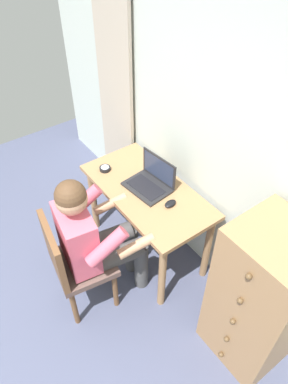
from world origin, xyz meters
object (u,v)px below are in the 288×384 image
Objects in this scene: computer_mouse at (170,204)px; laptop at (151,181)px; dresser at (260,300)px; chair at (73,261)px; desk_clock at (105,169)px; desk at (147,200)px; person_seated at (95,235)px.

laptop is at bearing 169.86° from computer_mouse.
laptop is 3.66× the size of computer_mouse.
dresser is 1.27m from chair.
desk_clock is (-1.48, -0.20, 0.16)m from dresser.
desk is 0.28m from computer_mouse.
desk is 0.43m from desk_clock.
desk_clock is at bearing 130.11° from chair.
desk_clock is (-0.49, 0.58, 0.24)m from chair.
desk is at bearing 98.17° from chair.
desk is 1.26× the size of chair.
laptop is (-0.14, 0.58, 0.10)m from person_seated.
person_seated is 3.27× the size of laptop.
desk_clock reaches higher than desk.
dresser reaches higher than laptop.
desk is at bearing -75.67° from laptop.
dresser reaches higher than desk_clock.
chair is at bearing -81.83° from desk.
chair reaches higher than computer_mouse.
computer_mouse is at bearing -2.58° from laptop.
desk is at bearing 103.46° from person_seated.
chair is (0.10, -0.72, -0.11)m from desk.
person_seated is at bearing 82.03° from chair.
dresser is 1.14m from person_seated.
desk_clock is at bearing 142.22° from person_seated.
computer_mouse is (0.25, -0.01, -0.04)m from laptop.
desk is 3.02× the size of laptop.
chair is at bearing -141.81° from dresser.
laptop is at bearing 104.33° from desk.
desk_clock is at bearing -171.98° from computer_mouse.
computer_mouse is at bearing 8.38° from desk.
dresser is 1.12m from laptop.
desk_clock is (-0.38, -0.14, 0.13)m from desk.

